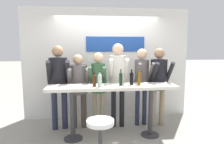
{
  "coord_description": "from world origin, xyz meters",
  "views": [
    {
      "loc": [
        -0.41,
        -3.72,
        1.8
      ],
      "look_at": [
        0.0,
        0.07,
        1.29
      ],
      "focal_mm": 32.0,
      "sensor_mm": 36.0,
      "label": 1
    }
  ],
  "objects_px": {
    "tasting_table": "(112,95)",
    "wine_bottle_2": "(139,78)",
    "person_center_left": "(98,81)",
    "wine_bottle_0": "(94,80)",
    "person_far_left": "(59,78)",
    "person_right": "(159,78)",
    "person_left": "(78,84)",
    "wine_bottle_4": "(100,80)",
    "wine_bottle_1": "(132,78)",
    "wine_bottle_3": "(121,78)",
    "person_center_right": "(142,78)",
    "bar_stool": "(100,133)",
    "person_center": "(118,75)"
  },
  "relations": [
    {
      "from": "person_far_left",
      "to": "person_right",
      "type": "bearing_deg",
      "value": -9.51
    },
    {
      "from": "wine_bottle_1",
      "to": "wine_bottle_0",
      "type": "bearing_deg",
      "value": -170.64
    },
    {
      "from": "wine_bottle_3",
      "to": "person_left",
      "type": "bearing_deg",
      "value": 147.55
    },
    {
      "from": "wine_bottle_0",
      "to": "bar_stool",
      "type": "bearing_deg",
      "value": -83.39
    },
    {
      "from": "wine_bottle_0",
      "to": "wine_bottle_1",
      "type": "xyz_separation_m",
      "value": [
        0.73,
        0.12,
        0.01
      ]
    },
    {
      "from": "tasting_table",
      "to": "wine_bottle_2",
      "type": "distance_m",
      "value": 0.61
    },
    {
      "from": "person_far_left",
      "to": "person_right",
      "type": "relative_size",
      "value": 1.03
    },
    {
      "from": "tasting_table",
      "to": "person_far_left",
      "type": "height_order",
      "value": "person_far_left"
    },
    {
      "from": "person_center_right",
      "to": "tasting_table",
      "type": "bearing_deg",
      "value": -147.2
    },
    {
      "from": "bar_stool",
      "to": "wine_bottle_1",
      "type": "xyz_separation_m",
      "value": [
        0.65,
        0.77,
        0.75
      ]
    },
    {
      "from": "person_center_right",
      "to": "person_right",
      "type": "bearing_deg",
      "value": -16.84
    },
    {
      "from": "person_far_left",
      "to": "person_right",
      "type": "xyz_separation_m",
      "value": [
        2.16,
        -0.05,
        -0.03
      ]
    },
    {
      "from": "bar_stool",
      "to": "person_center",
      "type": "height_order",
      "value": "person_center"
    },
    {
      "from": "person_left",
      "to": "wine_bottle_4",
      "type": "bearing_deg",
      "value": -62.41
    },
    {
      "from": "person_right",
      "to": "wine_bottle_2",
      "type": "distance_m",
      "value": 0.75
    },
    {
      "from": "wine_bottle_3",
      "to": "wine_bottle_4",
      "type": "relative_size",
      "value": 1.07
    },
    {
      "from": "person_far_left",
      "to": "wine_bottle_2",
      "type": "height_order",
      "value": "person_far_left"
    },
    {
      "from": "tasting_table",
      "to": "wine_bottle_3",
      "type": "xyz_separation_m",
      "value": [
        0.16,
        0.01,
        0.32
      ]
    },
    {
      "from": "tasting_table",
      "to": "wine_bottle_2",
      "type": "relative_size",
      "value": 7.63
    },
    {
      "from": "person_center",
      "to": "wine_bottle_3",
      "type": "bearing_deg",
      "value": -88.2
    },
    {
      "from": "tasting_table",
      "to": "person_left",
      "type": "bearing_deg",
      "value": 141.14
    },
    {
      "from": "person_far_left",
      "to": "wine_bottle_1",
      "type": "bearing_deg",
      "value": -26.21
    },
    {
      "from": "person_right",
      "to": "wine_bottle_0",
      "type": "xyz_separation_m",
      "value": [
        -1.43,
        -0.55,
        0.08
      ]
    },
    {
      "from": "wine_bottle_4",
      "to": "bar_stool",
      "type": "bearing_deg",
      "value": -92.29
    },
    {
      "from": "person_far_left",
      "to": "wine_bottle_0",
      "type": "relative_size",
      "value": 6.52
    },
    {
      "from": "tasting_table",
      "to": "person_center_left",
      "type": "xyz_separation_m",
      "value": [
        -0.25,
        0.52,
        0.18
      ]
    },
    {
      "from": "person_center_left",
      "to": "wine_bottle_0",
      "type": "relative_size",
      "value": 5.99
    },
    {
      "from": "person_center_right",
      "to": "person_right",
      "type": "distance_m",
      "value": 0.37
    },
    {
      "from": "person_left",
      "to": "bar_stool",
      "type": "bearing_deg",
      "value": -77.93
    },
    {
      "from": "person_center_right",
      "to": "wine_bottle_4",
      "type": "bearing_deg",
      "value": -150.28
    },
    {
      "from": "person_center_right",
      "to": "wine_bottle_4",
      "type": "distance_m",
      "value": 1.17
    },
    {
      "from": "bar_stool",
      "to": "person_center_left",
      "type": "height_order",
      "value": "person_center_left"
    },
    {
      "from": "person_right",
      "to": "wine_bottle_1",
      "type": "distance_m",
      "value": 0.82
    },
    {
      "from": "person_right",
      "to": "wine_bottle_3",
      "type": "relative_size",
      "value": 5.64
    },
    {
      "from": "tasting_table",
      "to": "person_left",
      "type": "height_order",
      "value": "person_left"
    },
    {
      "from": "wine_bottle_1",
      "to": "wine_bottle_2",
      "type": "height_order",
      "value": "wine_bottle_2"
    },
    {
      "from": "wine_bottle_1",
      "to": "wine_bottle_4",
      "type": "height_order",
      "value": "wine_bottle_1"
    },
    {
      "from": "person_left",
      "to": "wine_bottle_0",
      "type": "distance_m",
      "value": 0.73
    },
    {
      "from": "person_center_left",
      "to": "wine_bottle_1",
      "type": "bearing_deg",
      "value": -30.61
    },
    {
      "from": "wine_bottle_3",
      "to": "wine_bottle_4",
      "type": "height_order",
      "value": "wine_bottle_3"
    },
    {
      "from": "wine_bottle_0",
      "to": "person_left",
      "type": "bearing_deg",
      "value": 117.92
    },
    {
      "from": "person_center",
      "to": "wine_bottle_1",
      "type": "distance_m",
      "value": 0.51
    },
    {
      "from": "bar_stool",
      "to": "person_center",
      "type": "bearing_deg",
      "value": 70.04
    },
    {
      "from": "wine_bottle_3",
      "to": "person_center_right",
      "type": "bearing_deg",
      "value": 44.2
    },
    {
      "from": "person_center",
      "to": "wine_bottle_3",
      "type": "xyz_separation_m",
      "value": [
        -0.01,
        -0.5,
        0.02
      ]
    },
    {
      "from": "bar_stool",
      "to": "wine_bottle_0",
      "type": "relative_size",
      "value": 2.32
    },
    {
      "from": "person_center_right",
      "to": "wine_bottle_0",
      "type": "xyz_separation_m",
      "value": [
        -1.06,
        -0.62,
        0.07
      ]
    },
    {
      "from": "bar_stool",
      "to": "person_right",
      "type": "relative_size",
      "value": 0.37
    },
    {
      "from": "person_center_left",
      "to": "person_center_right",
      "type": "bearing_deg",
      "value": 8.28
    },
    {
      "from": "wine_bottle_1",
      "to": "person_right",
      "type": "bearing_deg",
      "value": 31.33
    }
  ]
}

